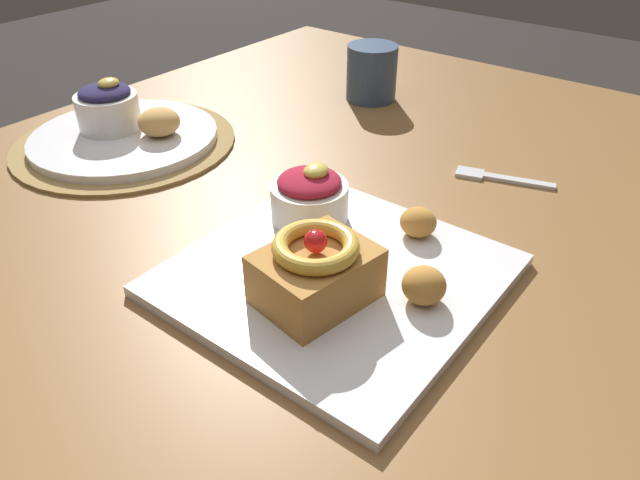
% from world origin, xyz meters
% --- Properties ---
extents(dining_table, '(1.56, 0.95, 0.73)m').
position_xyz_m(dining_table, '(0.00, 0.00, 0.65)').
color(dining_table, brown).
rests_on(dining_table, ground_plane).
extents(woven_placemat, '(0.31, 0.31, 0.00)m').
position_xyz_m(woven_placemat, '(0.12, 0.27, 0.73)').
color(woven_placemat, '#997A47').
rests_on(woven_placemat, dining_table).
extents(front_plate, '(0.29, 0.29, 0.01)m').
position_xyz_m(front_plate, '(0.05, -0.16, 0.74)').
color(front_plate, white).
rests_on(front_plate, dining_table).
extents(cake_slice, '(0.12, 0.10, 0.07)m').
position_xyz_m(cake_slice, '(0.00, -0.17, 0.77)').
color(cake_slice, '#B77F3D').
rests_on(cake_slice, front_plate).
extents(berry_ramekin, '(0.09, 0.09, 0.07)m').
position_xyz_m(berry_ramekin, '(0.11, -0.07, 0.77)').
color(berry_ramekin, silver).
rests_on(berry_ramekin, front_plate).
extents(fritter_front, '(0.04, 0.04, 0.03)m').
position_xyz_m(fritter_front, '(0.06, -0.25, 0.76)').
color(fritter_front, '#BC7F38').
rests_on(fritter_front, front_plate).
extents(fritter_middle, '(0.04, 0.04, 0.03)m').
position_xyz_m(fritter_middle, '(0.15, -0.19, 0.76)').
color(fritter_middle, '#BC7F38').
rests_on(fritter_middle, front_plate).
extents(back_plate, '(0.26, 0.26, 0.01)m').
position_xyz_m(back_plate, '(0.12, 0.27, 0.74)').
color(back_plate, white).
rests_on(back_plate, woven_placemat).
extents(back_ramekin, '(0.09, 0.09, 0.07)m').
position_xyz_m(back_ramekin, '(0.12, 0.30, 0.78)').
color(back_ramekin, white).
rests_on(back_ramekin, back_plate).
extents(back_pastry, '(0.06, 0.06, 0.04)m').
position_xyz_m(back_pastry, '(0.15, 0.23, 0.77)').
color(back_pastry, tan).
rests_on(back_pastry, back_plate).
extents(fork, '(0.05, 0.12, 0.00)m').
position_xyz_m(fork, '(0.34, -0.19, 0.73)').
color(fork, silver).
rests_on(fork, dining_table).
extents(coffee_mug, '(0.08, 0.08, 0.09)m').
position_xyz_m(coffee_mug, '(0.48, 0.09, 0.77)').
color(coffee_mug, '#334766').
rests_on(coffee_mug, dining_table).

